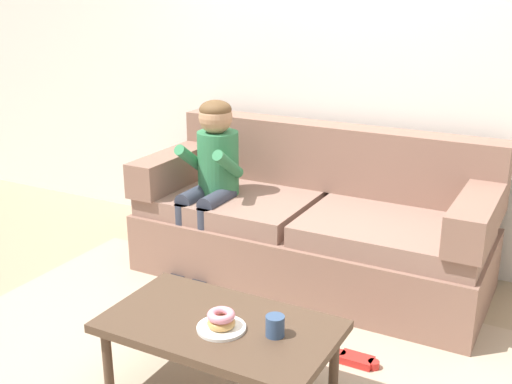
{
  "coord_description": "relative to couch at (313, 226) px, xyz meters",
  "views": [
    {
      "loc": [
        1.43,
        -2.52,
        1.77
      ],
      "look_at": [
        -0.16,
        0.45,
        0.65
      ],
      "focal_mm": 43.91,
      "sensor_mm": 36.0,
      "label": 1
    }
  ],
  "objects": [
    {
      "name": "ground",
      "position": [
        -0.03,
        -0.85,
        -0.34
      ],
      "size": [
        10.0,
        10.0,
        0.0
      ],
      "primitive_type": "plane",
      "color": "#9E896B"
    },
    {
      "name": "area_rug",
      "position": [
        -0.03,
        -1.1,
        -0.33
      ],
      "size": [
        2.95,
        1.94,
        0.01
      ],
      "primitive_type": "cube",
      "color": "tan",
      "rests_on": "ground"
    },
    {
      "name": "toy_controller",
      "position": [
        0.59,
        -0.81,
        -0.31
      ],
      "size": [
        0.23,
        0.09,
        0.05
      ],
      "rotation": [
        0.0,
        0.0,
        -0.36
      ],
      "color": "red",
      "rests_on": "ground"
    },
    {
      "name": "donut_second",
      "position": [
        0.17,
        -1.38,
        0.11
      ],
      "size": [
        0.15,
        0.15,
        0.04
      ],
      "primitive_type": "torus",
      "rotation": [
        0.0,
        0.0,
        1.25
      ],
      "color": "pink",
      "rests_on": "donut"
    },
    {
      "name": "coffee_table",
      "position": [
        0.13,
        -1.34,
        0.0
      ],
      "size": [
        1.01,
        0.58,
        0.38
      ],
      "color": "#4C3828",
      "rests_on": "ground"
    },
    {
      "name": "mug",
      "position": [
        0.39,
        -1.32,
        0.09
      ],
      "size": [
        0.08,
        0.08,
        0.09
      ],
      "primitive_type": "cylinder",
      "color": "#334C72",
      "rests_on": "coffee_table"
    },
    {
      "name": "wall_back",
      "position": [
        -0.03,
        0.55,
        1.06
      ],
      "size": [
        8.0,
        0.1,
        2.8
      ],
      "primitive_type": "cube",
      "color": "silver",
      "rests_on": "ground"
    },
    {
      "name": "person_child",
      "position": [
        -0.61,
        -0.2,
        0.33
      ],
      "size": [
        0.34,
        0.58,
        1.1
      ],
      "color": "#337A4C",
      "rests_on": "ground"
    },
    {
      "name": "plate",
      "position": [
        0.17,
        -1.38,
        0.05
      ],
      "size": [
        0.21,
        0.21,
        0.01
      ],
      "primitive_type": "cylinder",
      "color": "white",
      "rests_on": "coffee_table"
    },
    {
      "name": "donut",
      "position": [
        0.17,
        -1.38,
        0.08
      ],
      "size": [
        0.12,
        0.12,
        0.04
      ],
      "primitive_type": "torus",
      "rotation": [
        0.0,
        0.0,
        1.55
      ],
      "color": "tan",
      "rests_on": "plate"
    },
    {
      "name": "couch",
      "position": [
        0.0,
        0.0,
        0.0
      ],
      "size": [
        2.14,
        0.9,
        0.92
      ],
      "color": "#846051",
      "rests_on": "ground"
    }
  ]
}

